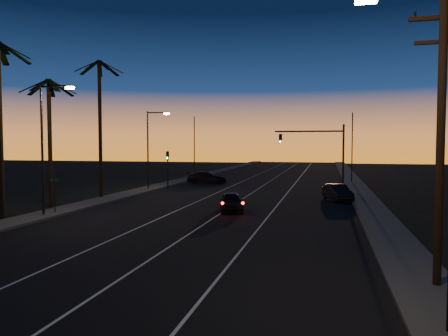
% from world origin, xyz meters
% --- Properties ---
extents(road, '(20.00, 170.00, 0.01)m').
position_xyz_m(road, '(0.00, 30.00, 0.01)').
color(road, black).
rests_on(road, ground).
extents(sidewalk_left, '(2.40, 170.00, 0.16)m').
position_xyz_m(sidewalk_left, '(-11.20, 30.00, 0.08)').
color(sidewalk_left, '#343432').
rests_on(sidewalk_left, ground).
extents(sidewalk_right, '(2.40, 170.00, 0.16)m').
position_xyz_m(sidewalk_right, '(11.20, 30.00, 0.08)').
color(sidewalk_right, '#343432').
rests_on(sidewalk_right, ground).
extents(lane_stripe_left, '(0.12, 160.00, 0.01)m').
position_xyz_m(lane_stripe_left, '(-3.00, 30.00, 0.02)').
color(lane_stripe_left, silver).
rests_on(lane_stripe_left, road).
extents(lane_stripe_mid, '(0.12, 160.00, 0.01)m').
position_xyz_m(lane_stripe_mid, '(0.50, 30.00, 0.02)').
color(lane_stripe_mid, silver).
rests_on(lane_stripe_mid, road).
extents(lane_stripe_right, '(0.12, 160.00, 0.01)m').
position_xyz_m(lane_stripe_right, '(4.00, 30.00, 0.02)').
color(lane_stripe_right, silver).
rests_on(lane_stripe_right, road).
extents(palm_near, '(4.25, 4.16, 11.53)m').
position_xyz_m(palm_near, '(-12.60, 18.00, 7.07)').
color(palm_near, black).
rests_on(palm_near, ground).
extents(palm_mid, '(4.25, 4.16, 10.03)m').
position_xyz_m(palm_mid, '(-13.20, 24.00, 6.25)').
color(palm_mid, black).
rests_on(palm_mid, ground).
extents(palm_far, '(4.25, 4.16, 12.53)m').
position_xyz_m(palm_far, '(-12.20, 30.00, 7.61)').
color(palm_far, black).
rests_on(palm_far, ground).
extents(streetlight_left_near, '(2.55, 0.26, 9.00)m').
position_xyz_m(streetlight_left_near, '(-10.70, 20.00, 5.32)').
color(streetlight_left_near, black).
rests_on(streetlight_left_near, ground).
extents(streetlight_left_far, '(2.55, 0.26, 8.50)m').
position_xyz_m(streetlight_left_far, '(-10.69, 38.00, 5.06)').
color(streetlight_left_far, black).
rests_on(streetlight_left_far, ground).
extents(streetlight_right_near, '(2.55, 0.26, 9.00)m').
position_xyz_m(streetlight_right_near, '(10.70, 6.00, 5.32)').
color(streetlight_right_near, black).
rests_on(streetlight_right_near, ground).
extents(street_sign, '(0.70, 0.06, 2.60)m').
position_xyz_m(street_sign, '(-10.80, 21.00, 1.66)').
color(street_sign, black).
rests_on(street_sign, ground).
extents(utility_pole, '(2.20, 0.28, 10.00)m').
position_xyz_m(utility_pole, '(11.60, 10.00, 5.32)').
color(utility_pole, black).
rests_on(utility_pole, ground).
extents(signal_mast, '(7.10, 0.41, 7.00)m').
position_xyz_m(signal_mast, '(7.14, 39.99, 4.78)').
color(signal_mast, black).
rests_on(signal_mast, ground).
extents(signal_post, '(0.28, 0.37, 4.20)m').
position_xyz_m(signal_post, '(-9.50, 39.98, 2.89)').
color(signal_post, black).
rests_on(signal_post, ground).
extents(far_pole_left, '(0.14, 0.14, 9.00)m').
position_xyz_m(far_pole_left, '(-11.00, 55.00, 4.50)').
color(far_pole_left, black).
rests_on(far_pole_left, ground).
extents(far_pole_right, '(0.14, 0.14, 9.00)m').
position_xyz_m(far_pole_right, '(11.00, 52.00, 4.50)').
color(far_pole_right, black).
rests_on(far_pole_right, ground).
extents(lead_car, '(2.72, 4.84, 1.40)m').
position_xyz_m(lead_car, '(0.99, 25.40, 0.71)').
color(lead_car, black).
rests_on(lead_car, road).
extents(right_car, '(2.79, 4.63, 1.44)m').
position_xyz_m(right_car, '(8.81, 33.37, 0.73)').
color(right_car, black).
rests_on(right_car, road).
extents(cross_car, '(5.45, 3.23, 1.48)m').
position_xyz_m(cross_car, '(-6.88, 46.95, 0.75)').
color(cross_car, black).
rests_on(cross_car, road).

